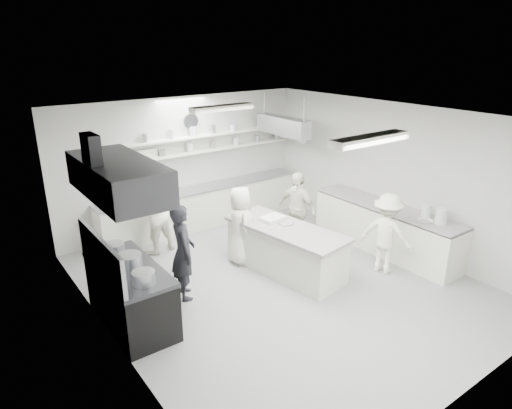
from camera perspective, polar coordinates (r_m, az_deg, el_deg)
floor at (r=8.37m, az=2.91°, el=-9.85°), size 6.00×7.00×0.02m
ceiling at (r=7.36m, az=3.33°, el=11.03°), size 6.00×7.00×0.02m
wall_back at (r=10.55m, az=-9.03°, el=5.17°), size 6.00×0.04×3.00m
wall_front at (r=5.73m, az=26.13°, el=-9.79°), size 6.00×0.04×3.00m
wall_left at (r=6.41m, az=-18.28°, el=-5.52°), size 0.04×7.00×3.00m
wall_right at (r=9.83m, az=16.82°, el=3.45°), size 0.04×7.00×3.00m
stove at (r=7.34m, az=-15.42°, el=-11.10°), size 0.80×1.80×0.90m
exhaust_hood at (r=6.59m, az=-16.92°, el=3.25°), size 0.85×2.00×0.50m
back_counter at (r=10.74m, az=-6.57°, el=-0.27°), size 5.00×0.60×0.92m
shelf_lower at (r=10.71m, az=-5.44°, el=6.92°), size 4.20×0.26×0.04m
shelf_upper at (r=10.64m, az=-5.50°, el=8.76°), size 4.20×0.26×0.04m
pass_through_window at (r=10.05m, az=-15.54°, el=3.63°), size 1.30×0.04×1.00m
wall_clock at (r=10.41m, az=-8.22°, el=10.36°), size 0.32×0.05×0.32m
right_counter at (r=9.78m, az=15.89°, el=-2.94°), size 0.74×3.30×0.94m
pot_rack at (r=10.56m, az=3.39°, el=9.83°), size 0.30×1.60×0.40m
light_fixture_front at (r=6.11m, az=14.18°, el=7.96°), size 1.30×0.25×0.10m
light_fixture_rear at (r=8.82m, az=-4.29°, el=12.02°), size 1.30×0.25×0.10m
prep_island at (r=8.59m, az=3.73°, el=-5.79°), size 1.19×2.40×0.85m
stove_pot at (r=6.97m, az=-15.59°, el=-7.16°), size 0.36×0.36×0.29m
cook_stove at (r=7.67m, az=-9.16°, el=-5.92°), size 0.56×0.70×1.66m
cook_back at (r=9.40m, az=-12.86°, el=-0.99°), size 0.94×0.78×1.74m
cook_island_left at (r=8.80m, az=-1.97°, el=-2.61°), size 0.67×0.85×1.55m
cook_island_right at (r=9.57m, az=5.16°, el=-0.57°), size 0.55×1.00×1.62m
cook_right at (r=8.76m, az=16.09°, el=-3.52°), size 0.86×1.13×1.55m
bowl_island_a at (r=8.56m, az=3.79°, el=-2.53°), size 0.32×0.32×0.07m
bowl_island_b at (r=8.34m, az=2.25°, el=-3.12°), size 0.20×0.20×0.06m
bowl_right at (r=9.00m, az=20.47°, el=-2.02°), size 0.33×0.33×0.06m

